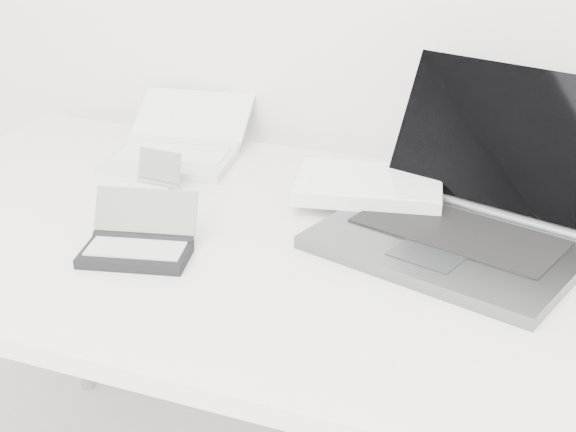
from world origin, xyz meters
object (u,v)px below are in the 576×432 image
(palmtop_charcoal, at_px, (138,244))
(desk, at_px, (314,269))
(netbook_open_white, at_px, (177,147))
(laptop_large, at_px, (439,206))

(palmtop_charcoal, bearing_deg, desk, 15.58)
(netbook_open_white, bearing_deg, desk, -43.60)
(laptop_large, bearing_deg, netbook_open_white, -177.69)
(desk, distance_m, laptop_large, 0.23)
(desk, xyz_separation_m, laptop_large, (0.17, 0.12, 0.09))
(netbook_open_white, bearing_deg, palmtop_charcoal, -79.04)
(laptop_large, height_order, netbook_open_white, laptop_large)
(desk, xyz_separation_m, netbook_open_white, (-0.39, 0.26, 0.07))
(laptop_large, bearing_deg, desk, -127.85)
(desk, distance_m, netbook_open_white, 0.47)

